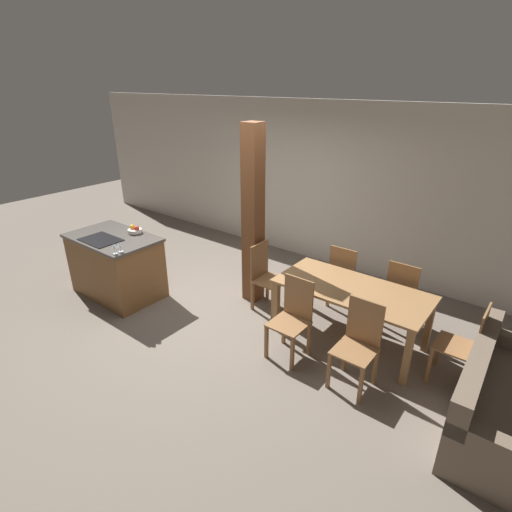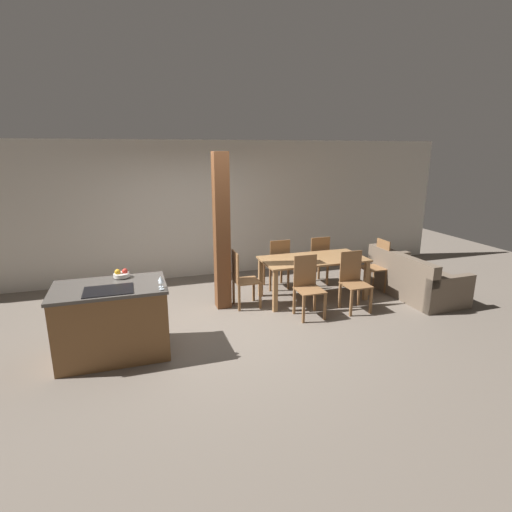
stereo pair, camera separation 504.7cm
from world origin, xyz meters
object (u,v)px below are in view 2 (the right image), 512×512
(wine_glass_middle, at_px, (161,279))
(dining_chair_far_right, at_px, (317,260))
(couch, at_px, (414,281))
(dining_chair_near_left, at_px, (308,285))
(kitchen_island, at_px, (112,321))
(wine_glass_near, at_px, (161,281))
(dining_table, at_px, (313,264))
(dining_chair_foot_end, at_px, (376,265))
(dining_chair_near_right, at_px, (354,280))
(timber_post, at_px, (222,233))
(dining_chair_far_left, at_px, (278,263))
(dining_chair_head_end, at_px, (242,278))
(fruit_bowl, at_px, (121,274))

(wine_glass_middle, height_order, dining_chair_far_right, wine_glass_middle)
(wine_glass_middle, xyz_separation_m, couch, (4.43, 0.88, -0.76))
(dining_chair_near_left, height_order, dining_chair_far_right, same)
(dining_chair_near_left, distance_m, couch, 2.20)
(kitchen_island, distance_m, dining_chair_far_right, 4.03)
(wine_glass_near, bearing_deg, kitchen_island, 149.96)
(dining_table, relative_size, dining_chair_foot_end, 1.89)
(dining_chair_near_right, xyz_separation_m, timber_post, (-1.97, 0.75, 0.76))
(dining_chair_foot_end, height_order, timber_post, timber_post)
(dining_chair_far_left, xyz_separation_m, dining_chair_foot_end, (1.68, -0.65, 0.00))
(wine_glass_middle, xyz_separation_m, dining_chair_far_left, (2.25, 1.96, -0.54))
(wine_glass_middle, height_order, dining_chair_near_right, wine_glass_middle)
(wine_glass_near, relative_size, dining_chair_foot_end, 0.15)
(wine_glass_near, bearing_deg, wine_glass_middle, 90.00)
(dining_chair_near_right, bearing_deg, dining_table, 121.67)
(dining_chair_near_right, bearing_deg, couch, 9.26)
(dining_chair_far_right, height_order, dining_chair_head_end, same)
(wine_glass_near, relative_size, dining_chair_near_right, 0.15)
(wine_glass_near, xyz_separation_m, dining_chair_near_right, (3.05, 0.74, -0.54))
(dining_table, height_order, dining_chair_near_right, dining_chair_near_right)
(fruit_bowl, xyz_separation_m, dining_chair_far_left, (2.70, 1.41, -0.48))
(wine_glass_middle, height_order, dining_table, wine_glass_middle)
(wine_glass_middle, xyz_separation_m, dining_table, (2.65, 1.31, -0.40))
(dining_chair_far_left, distance_m, dining_chair_head_end, 1.09)
(wine_glass_near, distance_m, dining_chair_near_right, 3.19)
(dining_chair_far_left, height_order, dining_chair_head_end, same)
(dining_chair_foot_end, relative_size, timber_post, 0.38)
(dining_chair_near_left, height_order, dining_chair_head_end, same)
(kitchen_island, relative_size, couch, 0.79)
(wine_glass_near, bearing_deg, dining_table, 27.65)
(kitchen_island, height_order, dining_chair_head_end, dining_chair_head_end)
(wine_glass_near, bearing_deg, dining_chair_near_left, 18.12)
(dining_table, distance_m, couch, 1.86)
(fruit_bowl, height_order, dining_chair_far_left, fruit_bowl)
(wine_glass_middle, relative_size, timber_post, 0.05)
(dining_chair_near_left, relative_size, dining_chair_head_end, 1.00)
(dining_chair_near_left, bearing_deg, dining_chair_head_end, 143.13)
(dining_chair_head_end, height_order, dining_chair_foot_end, same)
(dining_chair_far_right, bearing_deg, dining_chair_foot_end, 143.13)
(dining_chair_foot_end, distance_m, timber_post, 2.95)
(wine_glass_near, xyz_separation_m, dining_chair_far_left, (2.25, 2.04, -0.54))
(couch, bearing_deg, wine_glass_middle, 99.69)
(dining_chair_near_right, relative_size, couch, 0.56)
(dining_chair_foot_end, bearing_deg, fruit_bowl, -80.24)
(wine_glass_near, bearing_deg, dining_chair_head_end, 45.24)
(dining_chair_far_left, bearing_deg, couch, 153.60)
(dining_chair_near_left, height_order, couch, dining_chair_near_left)
(fruit_bowl, xyz_separation_m, dining_chair_head_end, (1.83, 0.75, -0.48))
(wine_glass_middle, height_order, couch, wine_glass_middle)
(kitchen_island, bearing_deg, wine_glass_middle, -23.75)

